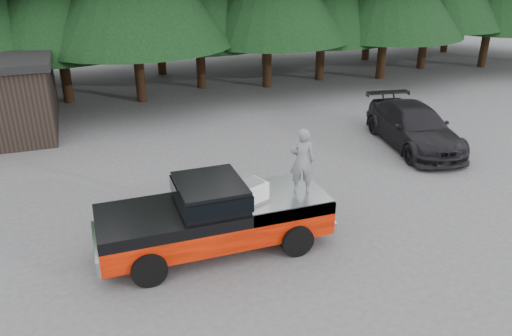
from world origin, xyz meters
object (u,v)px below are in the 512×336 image
object	(u,v)px
parked_car	(414,127)
air_compressor	(251,193)
man_on_bed	(302,161)
pickup_truck	(215,225)

from	to	relation	value
parked_car	air_compressor	bearing A→B (deg)	-141.89
air_compressor	man_on_bed	size ratio (longest dim) A/B	0.41
pickup_truck	air_compressor	xyz separation A→B (m)	(0.88, -0.24, 0.91)
pickup_truck	air_compressor	world-z (taller)	air_compressor
air_compressor	pickup_truck	bearing A→B (deg)	142.74
air_compressor	parked_car	world-z (taller)	air_compressor
man_on_bed	pickup_truck	bearing A→B (deg)	16.20
air_compressor	parked_car	bearing A→B (deg)	7.60
pickup_truck	parked_car	xyz separation A→B (m)	(9.23, 4.46, 0.13)
pickup_truck	air_compressor	distance (m)	1.29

